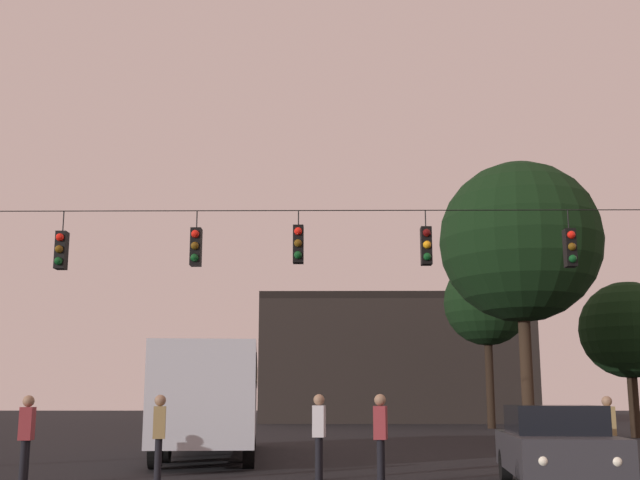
% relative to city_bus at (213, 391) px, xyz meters
% --- Properties ---
extents(ground_plane, '(168.00, 168.00, 0.00)m').
position_rel_city_bus_xyz_m(ground_plane, '(2.95, 7.77, -1.87)').
color(ground_plane, black).
rests_on(ground_plane, ground).
extents(overhead_signal_span, '(18.63, 0.44, 6.98)m').
position_rel_city_bus_xyz_m(overhead_signal_span, '(2.94, -4.32, 2.24)').
color(overhead_signal_span, black).
rests_on(overhead_signal_span, ground).
extents(city_bus, '(3.42, 11.17, 3.00)m').
position_rel_city_bus_xyz_m(city_bus, '(0.00, 0.00, 0.00)').
color(city_bus, '#B7BCC6').
rests_on(city_bus, ground).
extents(car_near_right, '(2.24, 4.47, 1.52)m').
position_rel_city_bus_xyz_m(car_near_right, '(7.61, -8.50, -1.07)').
color(car_near_right, '#2D2D33').
rests_on(car_near_right, ground).
extents(pedestrian_crossing_left, '(0.30, 0.40, 1.72)m').
position_rel_city_bus_xyz_m(pedestrian_crossing_left, '(-0.05, -7.33, -0.89)').
color(pedestrian_crossing_left, black).
rests_on(pedestrian_crossing_left, ground).
extents(pedestrian_crossing_center, '(0.28, 0.39, 1.74)m').
position_rel_city_bus_xyz_m(pedestrian_crossing_center, '(3.18, -6.81, -0.88)').
color(pedestrian_crossing_center, black).
rests_on(pedestrian_crossing_center, ground).
extents(pedestrian_crossing_right, '(0.25, 0.37, 1.70)m').
position_rel_city_bus_xyz_m(pedestrian_crossing_right, '(9.59, -5.64, -0.90)').
color(pedestrian_crossing_right, black).
rests_on(pedestrian_crossing_right, ground).
extents(pedestrian_near_bus, '(0.28, 0.38, 1.71)m').
position_rel_city_bus_xyz_m(pedestrian_near_bus, '(-2.55, -7.82, -0.90)').
color(pedestrian_near_bus, black).
rests_on(pedestrian_near_bus, ground).
extents(pedestrian_trailing, '(0.30, 0.40, 1.73)m').
position_rel_city_bus_xyz_m(pedestrian_trailing, '(4.40, -7.75, -0.88)').
color(pedestrian_trailing, black).
rests_on(pedestrian_trailing, ground).
extents(corner_building, '(18.86, 10.64, 8.85)m').
position_rel_city_bus_xyz_m(corner_building, '(8.12, 35.51, 2.56)').
color(corner_building, black).
rests_on(corner_building, ground).
extents(tree_left_silhouette, '(4.96, 4.96, 9.59)m').
position_rel_city_bus_xyz_m(tree_left_silhouette, '(12.56, 22.24, 5.21)').
color(tree_left_silhouette, black).
rests_on(tree_left_silhouette, ground).
extents(tree_behind_building, '(4.23, 4.23, 6.74)m').
position_rel_city_bus_xyz_m(tree_behind_building, '(16.59, 11.47, 2.74)').
color(tree_behind_building, black).
rests_on(tree_behind_building, ground).
extents(tree_right_far, '(6.21, 6.21, 10.70)m').
position_rel_city_bus_xyz_m(tree_right_far, '(10.80, 6.45, 5.71)').
color(tree_right_far, '#2D2116').
rests_on(tree_right_far, ground).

